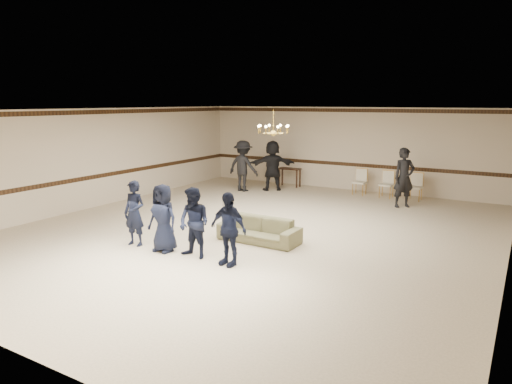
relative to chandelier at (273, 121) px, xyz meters
The scene contains 16 objects.
room 1.62m from the chandelier, 90.00° to the right, with size 12.01×14.01×3.21m.
chair_rail 6.27m from the chandelier, 90.00° to the left, with size 12.00×0.02×0.14m, color #372110.
crown_molding 5.99m from the chandelier, 90.00° to the left, with size 12.00×0.02×0.14m, color #372110.
chandelier is the anchor object (origin of this frame).
boy_a 4.51m from the chandelier, 117.28° to the right, with size 0.58×0.38×1.58m, color black.
boy_b 4.23m from the chandelier, 104.72° to the right, with size 0.77×0.50×1.58m, color black.
boy_c 4.12m from the chandelier, 90.55° to the right, with size 0.77×0.60×1.58m, color black.
boy_d 4.21m from the chandelier, 76.32° to the right, with size 0.92×0.38×1.58m, color black.
settee 3.20m from the chandelier, 71.73° to the right, with size 2.04×0.80×0.59m, color #6B6A47.
adult_left 5.25m from the chandelier, 132.12° to the left, with size 1.26×0.72×1.95m, color black.
adult_mid 5.29m from the chandelier, 118.80° to the left, with size 1.81×0.58×1.95m, color black.
adult_right 5.14m from the chandelier, 55.28° to the left, with size 0.71×0.47×1.95m, color black.
banquet_chair_left 5.77m from the chandelier, 80.84° to the left, with size 0.46×0.46×0.96m, color beige, non-canonical shape.
banquet_chair_mid 6.00m from the chandelier, 70.50° to the left, with size 0.46×0.46×0.96m, color beige, non-canonical shape.
banquet_chair_right 6.38m from the chandelier, 61.32° to the left, with size 0.46×0.46×0.96m, color beige, non-canonical shape.
console_table 6.32m from the chandelier, 111.89° to the left, with size 0.90×0.38×0.76m, color #361C12.
Camera 1 is at (6.17, -10.37, 3.42)m, focal length 32.64 mm.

